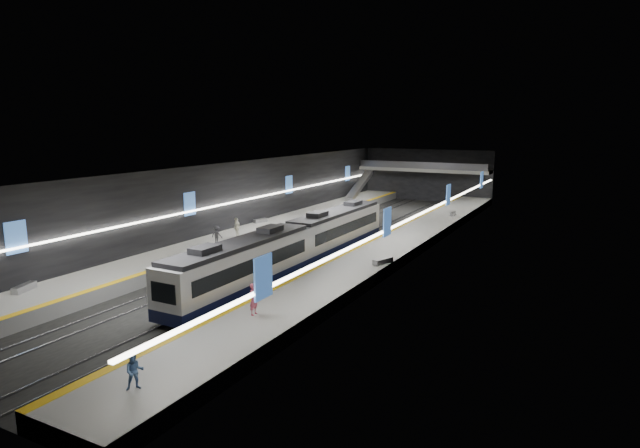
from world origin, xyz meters
The scene contains 26 objects.
ground centered at (0.00, 0.00, 0.00)m, with size 70.00×70.00×0.00m, color black.
ceiling centered at (0.00, 0.00, 8.00)m, with size 20.00×70.00×0.04m, color beige.
wall_left centered at (-10.00, 0.00, 4.00)m, with size 0.04×70.00×8.00m, color black.
wall_right centered at (10.00, 0.00, 4.00)m, with size 0.04×70.00×8.00m, color black.
wall_back centered at (0.00, 35.00, 4.00)m, with size 20.00×0.04×8.00m, color black.
platform_left centered at (-7.50, 0.00, 0.50)m, with size 5.00×70.00×1.00m, color slate.
tile_surface_left centered at (-7.50, 0.00, 1.01)m, with size 5.00×70.00×0.02m, color #9D9D98.
tactile_strip_left centered at (-5.30, 0.00, 1.02)m, with size 0.60×70.00×0.02m, color yellow.
platform_right centered at (7.50, 0.00, 0.50)m, with size 5.00×70.00×1.00m, color slate.
tile_surface_right centered at (7.50, 0.00, 1.01)m, with size 5.00×70.00×0.02m, color #9D9D98.
tactile_strip_right centered at (5.30, 0.00, 1.02)m, with size 0.60×70.00×0.02m, color yellow.
rails centered at (0.00, 0.00, 0.06)m, with size 6.52×70.00×0.12m.
train centered at (2.50, -9.35, 2.20)m, with size 2.69×30.04×3.60m.
ad_posters centered at (0.00, 1.00, 4.50)m, with size 19.94×53.50×2.20m.
cove_light_left centered at (-9.80, 0.00, 3.80)m, with size 0.25×68.60×0.12m, color white.
cove_light_right centered at (9.80, 0.00, 3.80)m, with size 0.25×68.60×0.12m, color white.
mezzanine_bridge centered at (0.00, 32.93, 5.04)m, with size 20.00×3.00×1.50m.
escalator centered at (-7.50, 26.00, 2.90)m, with size 1.20×8.00×0.60m, color #99999E.
bench_left_near centered at (-8.99, -25.39, 1.23)m, with size 0.52×1.87×0.46m, color #99999E.
bench_left_far centered at (-9.24, 2.66, 1.21)m, with size 0.48×1.73×0.42m, color #99999E.
bench_right_near centered at (9.50, -7.64, 1.23)m, with size 0.53×1.92×0.47m, color #99999E.
bench_right_far centered at (8.59, 17.64, 1.20)m, with size 0.44×1.60×0.39m, color #99999E.
passenger_right_a centered at (7.10, -21.86, 1.94)m, with size 0.69×0.45×1.88m, color #D24E67.
passenger_right_b centered at (7.81, -31.53, 1.80)m, with size 0.78×0.61×1.60m, color #547BB6.
passenger_left_a centered at (-6.78, -4.95, 1.97)m, with size 1.14×0.47×1.94m, color silver.
passenger_left_b centered at (-6.67, -8.16, 1.85)m, with size 1.10×0.63×1.70m, color #3D3E44.
Camera 1 is at (24.43, -46.18, 12.03)m, focal length 30.00 mm.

